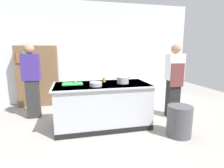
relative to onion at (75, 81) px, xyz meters
The scene contains 12 objects.
ground_plane 1.12m from the onion, 14.47° to the right, with size 10.00×10.00×0.00m, color #9E9991.
back_wall 2.10m from the onion, 74.34° to the left, with size 6.40×0.12×3.00m, color silver.
counter_island 0.75m from the onion, 14.52° to the right, with size 1.98×0.98×0.90m.
cutting_board 0.08m from the onion, 135.48° to the right, with size 0.40×0.28×0.02m, color green.
onion is the anchor object (origin of this frame).
stock_pot 0.99m from the onion, 10.61° to the right, with size 0.31×0.24×0.14m.
mixing_bowl 0.52m from the onion, 41.39° to the right, with size 0.24×0.24×0.08m, color #B7BABF.
juice_cup 0.63m from the onion, ahead, with size 0.07×0.07×0.10m, color yellow.
trash_bin 2.18m from the onion, 26.37° to the right, with size 0.45×0.45×0.58m, color #4C4C51.
person_chef 2.28m from the onion, ahead, with size 0.38×0.25×1.72m.
person_guest 1.18m from the onion, 144.37° to the left, with size 0.38×0.24×1.72m.
bookshelf 1.93m from the onion, 120.79° to the left, with size 1.10×0.31×1.70m.
Camera 1 is at (-0.61, -3.50, 1.59)m, focal length 28.33 mm.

